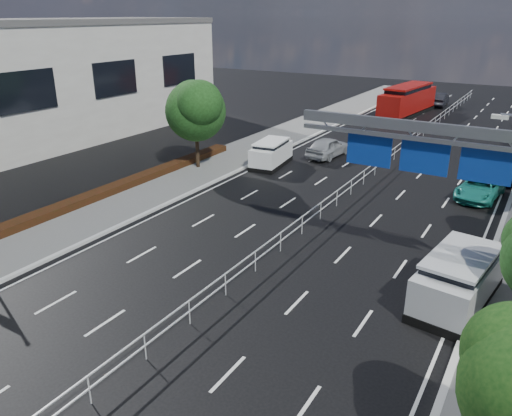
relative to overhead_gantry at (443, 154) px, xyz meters
The scene contains 14 objects.
ground 13.34m from the overhead_gantry, 123.84° to the right, with size 160.00×160.00×0.00m, color black.
kerb_near 19.48m from the overhead_gantry, 147.44° to the right, with size 0.25×140.00×0.15m, color silver.
median_fence 15.04m from the overhead_gantry, 118.43° to the left, with size 0.05×85.00×1.02m.
hedge_near 21.32m from the overhead_gantry, 165.85° to the right, with size 1.00×36.00×0.44m, color black.
overhead_gantry is the anchor object (origin of this frame).
near_building 37.59m from the overhead_gantry, 167.79° to the left, with size 12.00×38.00×10.00m, color beige.
near_tree_back 20.31m from the overhead_gantry, 157.03° to the left, with size 4.84×4.51×6.69m.
white_minivan 19.00m from the overhead_gantry, 141.45° to the left, with size 2.48×4.68×1.95m.
red_bus 39.22m from the overhead_gantry, 106.50° to the left, with size 3.90×11.51×3.37m.
near_car_silver 20.40m from the overhead_gantry, 126.05° to the left, with size 1.92×4.78×1.63m, color #9A9CA0.
near_car_dark 46.66m from the overhead_gantry, 101.43° to the left, with size 1.78×5.11×1.68m, color black.
silver_minivan 5.10m from the overhead_gantry, 48.78° to the right, with size 2.93×5.55×2.20m.
parked_car_teal 12.93m from the overhead_gantry, 87.80° to the left, with size 2.24×4.87×1.35m, color #1C8076.
parked_car_dark 18.26m from the overhead_gantry, 84.92° to the left, with size 2.24×5.50×1.60m, color black.
Camera 1 is at (10.32, -10.80, 10.94)m, focal length 35.00 mm.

